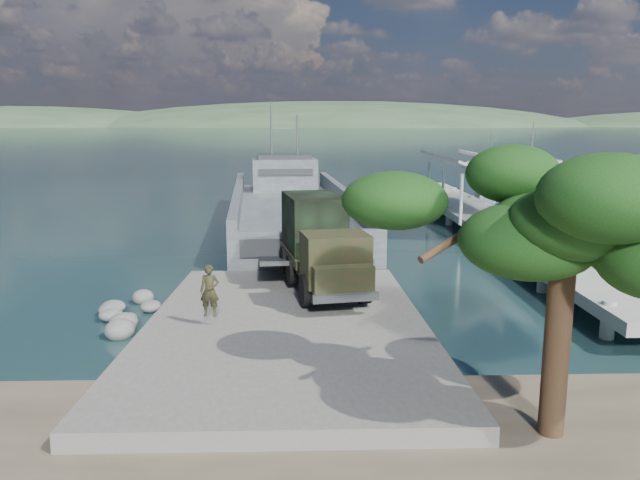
# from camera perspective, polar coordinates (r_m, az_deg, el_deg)

# --- Properties ---
(ground) EXTENTS (1400.00, 1400.00, 0.00)m
(ground) POSITION_cam_1_polar(r_m,az_deg,el_deg) (24.04, -3.02, -7.62)
(ground) COLOR #173539
(ground) RESTS_ON ground
(boat_ramp) EXTENTS (10.00, 18.00, 0.50)m
(boat_ramp) POSITION_cam_1_polar(r_m,az_deg,el_deg) (23.02, -3.08, -7.82)
(boat_ramp) COLOR #66665E
(boat_ramp) RESTS_ON ground
(shoreline_rocks) EXTENTS (3.20, 5.60, 0.90)m
(shoreline_rocks) POSITION_cam_1_polar(r_m,az_deg,el_deg) (25.43, -17.21, -7.06)
(shoreline_rocks) COLOR #5F5F5C
(shoreline_rocks) RESTS_ON ground
(distant_headlands) EXTENTS (1000.00, 240.00, 48.00)m
(distant_headlands) POSITION_cam_1_polar(r_m,az_deg,el_deg) (584.91, 3.17, 10.34)
(distant_headlands) COLOR #2D472C
(distant_headlands) RESTS_ON ground
(pier) EXTENTS (6.40, 44.00, 6.10)m
(pier) POSITION_cam_1_polar(r_m,az_deg,el_deg) (43.78, 14.80, 2.72)
(pier) COLOR #AAAAA0
(pier) RESTS_ON ground
(landing_craft) EXTENTS (10.25, 32.59, 9.54)m
(landing_craft) POSITION_cam_1_polar(r_m,az_deg,el_deg) (45.07, -2.62, 2.25)
(landing_craft) COLOR #41464D
(landing_craft) RESTS_ON ground
(military_truck) EXTENTS (3.92, 8.55, 3.82)m
(military_truck) POSITION_cam_1_polar(r_m,az_deg,el_deg) (26.92, 0.03, -0.26)
(military_truck) COLOR black
(military_truck) RESTS_ON boat_ramp
(soldier) EXTENTS (0.69, 0.46, 1.83)m
(soldier) POSITION_cam_1_polar(r_m,az_deg,el_deg) (22.18, -10.02, -5.55)
(soldier) COLOR #21311B
(soldier) RESTS_ON boat_ramp
(sailboat_near) EXTENTS (3.34, 6.55, 7.67)m
(sailboat_near) POSITION_cam_1_polar(r_m,az_deg,el_deg) (52.91, 18.50, 2.60)
(sailboat_near) COLOR silver
(sailboat_near) RESTS_ON ground
(sailboat_far) EXTENTS (3.00, 5.31, 6.22)m
(sailboat_far) POSITION_cam_1_polar(r_m,az_deg,el_deg) (65.89, 15.15, 4.30)
(sailboat_far) COLOR silver
(sailboat_far) RESTS_ON ground
(overhang_tree) EXTENTS (7.55, 6.95, 6.85)m
(overhang_tree) POSITION_cam_1_polar(r_m,az_deg,el_deg) (15.01, 19.20, 1.98)
(overhang_tree) COLOR black
(overhang_tree) RESTS_ON ground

